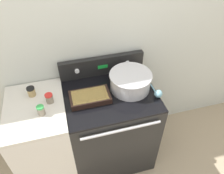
{
  "coord_description": "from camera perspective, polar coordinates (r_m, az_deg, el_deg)",
  "views": [
    {
      "loc": [
        -0.34,
        -0.98,
        2.19
      ],
      "look_at": [
        0.02,
        0.33,
        0.96
      ],
      "focal_mm": 35.0,
      "sensor_mm": 36.0,
      "label": 1
    }
  ],
  "objects": [
    {
      "name": "spice_jar_black_cap",
      "position": [
        1.92,
        -20.33,
        -1.11
      ],
      "size": [
        0.07,
        0.07,
        0.08
      ],
      "color": "tan",
      "rests_on": "side_counter"
    },
    {
      "name": "spice_jar_green_cap",
      "position": [
        1.74,
        -18.07,
        -5.81
      ],
      "size": [
        0.06,
        0.06,
        0.08
      ],
      "color": "gray",
      "rests_on": "side_counter"
    },
    {
      "name": "spice_jar_red_cap",
      "position": [
        1.81,
        -16.06,
        -2.85
      ],
      "size": [
        0.06,
        0.06,
        0.08
      ],
      "color": "gray",
      "rests_on": "side_counter"
    },
    {
      "name": "casserole_dish",
      "position": [
        1.8,
        -5.78,
        -2.59
      ],
      "size": [
        0.33,
        0.19,
        0.05
      ],
      "color": "black",
      "rests_on": "stove_range"
    },
    {
      "name": "stove_range",
      "position": [
        2.19,
        -0.4,
        -10.35
      ],
      "size": [
        0.78,
        0.66,
        0.9
      ],
      "color": "black",
      "rests_on": "ground_plane"
    },
    {
      "name": "kitchen_wall",
      "position": [
        1.92,
        -3.29,
        12.77
      ],
      "size": [
        8.0,
        0.05,
        2.5
      ],
      "color": "silver",
      "rests_on": "ground_plane"
    },
    {
      "name": "side_counter",
      "position": [
        2.18,
        -17.03,
        -13.28
      ],
      "size": [
        0.48,
        0.63,
        0.91
      ],
      "color": "silver",
      "rests_on": "ground_plane"
    },
    {
      "name": "ladle",
      "position": [
        1.86,
        11.81,
        -1.52
      ],
      "size": [
        0.07,
        0.26,
        0.07
      ],
      "color": "#7AB2C6",
      "rests_on": "stove_range"
    },
    {
      "name": "control_panel",
      "position": [
        2.01,
        -2.62,
        5.6
      ],
      "size": [
        0.78,
        0.07,
        0.18
      ],
      "color": "black",
      "rests_on": "stove_range"
    },
    {
      "name": "mixing_bowl",
      "position": [
        1.86,
        4.82,
        1.72
      ],
      "size": [
        0.36,
        0.36,
        0.15
      ],
      "color": "silver",
      "rests_on": "stove_range"
    }
  ]
}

